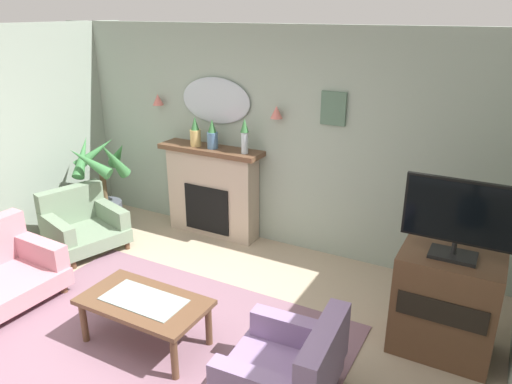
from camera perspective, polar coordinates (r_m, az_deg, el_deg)
name	(u,v)px	position (r m, az deg, el deg)	size (l,w,h in m)	color
floor	(135,367)	(4.41, -14.03, -19.41)	(6.47, 6.16, 0.10)	tan
wall_back	(277,140)	(5.75, 2.45, 6.17)	(6.47, 0.10, 2.60)	#93A393
patterned_rug	(151,348)	(4.48, -12.32, -17.52)	(3.20, 2.40, 0.01)	#7F5B6B
fireplace	(212,192)	(6.17, -5.20, 0.00)	(1.36, 0.36, 1.16)	tan
mantel_vase_centre	(195,133)	(6.04, -7.17, 6.87)	(0.13, 0.13, 0.36)	tan
mantel_vase_right	(212,136)	(5.90, -5.18, 6.62)	(0.13, 0.13, 0.36)	#4C7093
mantel_vase_left	(245,134)	(5.65, -1.36, 6.82)	(0.10, 0.10, 0.41)	silver
wall_mirror	(216,101)	(5.98, -4.80, 10.69)	(0.96, 0.06, 0.56)	#B2BCC6
wall_sconce_left	(158,100)	(6.45, -11.49, 10.64)	(0.14, 0.14, 0.14)	#D17066
wall_sconce_right	(277,112)	(5.53, 2.44, 9.39)	(0.14, 0.14, 0.14)	#D17066
framed_picture	(333,109)	(5.32, 9.12, 9.69)	(0.28, 0.03, 0.36)	#4C6B56
coffee_table	(144,306)	(4.33, -13.04, -12.92)	(1.10, 0.60, 0.45)	brown
armchair_in_corner	(290,368)	(3.75, 3.99, -19.96)	(0.86, 0.86, 0.71)	gray
armchair_beside_couch	(82,223)	(6.27, -19.84, -3.50)	(1.02, 1.01, 0.71)	gray
tv_cabinet	(445,304)	(4.42, 21.40, -12.15)	(0.80, 0.57, 0.90)	brown
tv_flatscreen	(459,217)	(4.05, 22.82, -2.75)	(0.84, 0.24, 0.65)	black
potted_plant_corner_palm	(103,185)	(6.60, -17.57, 0.82)	(0.80, 0.78, 1.26)	#474C56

